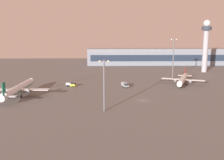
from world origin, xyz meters
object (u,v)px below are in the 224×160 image
at_px(catering_truck, 125,85).
at_px(apron_light_central, 173,56).
at_px(control_tower, 206,42).
at_px(airplane_far_stand, 18,89).
at_px(fuel_truck, 71,84).
at_px(apron_light_west, 104,82).
at_px(airplane_terminal_side, 183,79).

xyz_separation_m(catering_truck, apron_light_central, (36.75, 29.61, 14.67)).
xyz_separation_m(control_tower, airplane_far_stand, (-128.98, -82.87, -20.57)).
distance_m(control_tower, catering_truck, 96.29).
xyz_separation_m(catering_truck, fuel_truck, (-33.25, 2.77, -0.21)).
bearing_deg(catering_truck, fuel_truck, -30.57).
bearing_deg(airplane_far_stand, fuel_truck, 48.39).
relative_size(airplane_far_stand, apron_light_west, 1.90).
distance_m(control_tower, apron_light_west, 138.65).
bearing_deg(catering_truck, airplane_terminal_side, 165.24).
distance_m(catering_truck, fuel_truck, 33.36).
height_order(airplane_far_stand, catering_truck, airplane_far_stand).
bearing_deg(airplane_far_stand, catering_truck, 23.90).
bearing_deg(airplane_terminal_side, airplane_far_stand, 39.27).
relative_size(catering_truck, apron_light_central, 0.21).
bearing_deg(apron_light_west, airplane_far_stand, 149.13).
bearing_deg(fuel_truck, catering_truck, 104.84).
height_order(control_tower, fuel_truck, control_tower).
relative_size(control_tower, catering_truck, 7.03).
bearing_deg(catering_truck, control_tower, -165.40).
relative_size(fuel_truck, apron_light_west, 0.30).
distance_m(airplane_far_stand, catering_truck, 61.99).
xyz_separation_m(airplane_far_stand, apron_light_west, (45.45, -27.16, 8.77)).
height_order(airplane_far_stand, apron_light_central, apron_light_central).
bearing_deg(apron_light_central, airplane_terminal_side, -87.20).
bearing_deg(apron_light_west, airplane_terminal_side, 48.54).
distance_m(airplane_terminal_side, fuel_truck, 71.27).
bearing_deg(apron_light_west, apron_light_central, 58.15).
height_order(fuel_truck, apron_light_central, apron_light_central).
relative_size(control_tower, airplane_far_stand, 1.02).
height_order(control_tower, apron_light_west, control_tower).
bearing_deg(catering_truck, airplane_far_stand, -4.74).
xyz_separation_m(airplane_far_stand, catering_truck, (57.80, 22.27, -2.51)).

